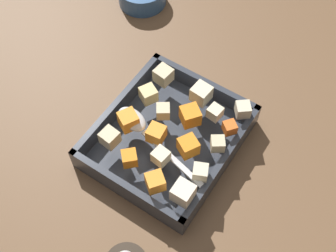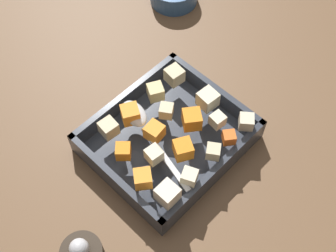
{
  "view_description": "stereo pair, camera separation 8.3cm",
  "coord_description": "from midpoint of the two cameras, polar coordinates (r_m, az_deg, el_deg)",
  "views": [
    {
      "loc": [
        -0.36,
        -0.26,
        0.77
      ],
      "look_at": [
        0.01,
        -0.02,
        0.06
      ],
      "focal_mm": 48.33,
      "sensor_mm": 36.0,
      "label": 1
    },
    {
      "loc": [
        -0.31,
        -0.33,
        0.77
      ],
      "look_at": [
        0.01,
        -0.02,
        0.06
      ],
      "focal_mm": 48.33,
      "sensor_mm": 36.0,
      "label": 2
    }
  ],
  "objects": [
    {
      "name": "potato_chunk_under_handle",
      "position": [
        0.85,
        -3.42,
        1.65
      ],
      "size": [
        0.03,
        0.03,
        0.03
      ],
      "primitive_type": "cube",
      "rotation": [
        0.0,
        0.0,
        2.17
      ],
      "color": "beige",
      "rests_on": "baking_dish"
    },
    {
      "name": "parsnip_chunk_mid_right",
      "position": [
        0.76,
        -1.23,
        -8.68
      ],
      "size": [
        0.03,
        0.03,
        0.03
      ],
      "primitive_type": "cube",
      "rotation": [
        0.0,
        0.0,
        4.72
      ],
      "color": "silver",
      "rests_on": "baking_dish"
    },
    {
      "name": "baking_dish",
      "position": [
        0.88,
        -2.72,
        -1.88
      ],
      "size": [
        0.28,
        0.25,
        0.05
      ],
      "color": "#333842",
      "rests_on": "ground_plane"
    },
    {
      "name": "carrot_chunk_near_right",
      "position": [
        0.8,
        -7.89,
        -4.27
      ],
      "size": [
        0.04,
        0.04,
        0.03
      ],
      "primitive_type": "cube",
      "rotation": [
        0.0,
        0.0,
        0.77
      ],
      "color": "orange",
      "rests_on": "baking_dish"
    },
    {
      "name": "potato_chunk_far_left",
      "position": [
        0.87,
        -5.23,
        3.79
      ],
      "size": [
        0.04,
        0.04,
        0.03
      ],
      "primitive_type": "cube",
      "rotation": [
        0.0,
        0.0,
        2.65
      ],
      "color": "#E0CC89",
      "rests_on": "baking_dish"
    },
    {
      "name": "potato_chunk_near_left",
      "position": [
        0.81,
        3.38,
        -2.49
      ],
      "size": [
        0.03,
        0.03,
        0.02
      ],
      "primitive_type": "cube",
      "rotation": [
        0.0,
        0.0,
        5.32
      ],
      "color": "beige",
      "rests_on": "baking_dish"
    },
    {
      "name": "carrot_chunk_rim_edge",
      "position": [
        0.84,
        -7.86,
        0.49
      ],
      "size": [
        0.04,
        0.04,
        0.03
      ],
      "primitive_type": "cube",
      "rotation": [
        0.0,
        0.0,
        4.2
      ],
      "color": "orange",
      "rests_on": "baking_dish"
    },
    {
      "name": "potato_chunk_front_center",
      "position": [
        0.78,
        1.06,
        -6.1
      ],
      "size": [
        0.03,
        0.03,
        0.03
      ],
      "primitive_type": "cube",
      "rotation": [
        0.0,
        0.0,
        3.57
      ],
      "color": "beige",
      "rests_on": "baking_dish"
    },
    {
      "name": "carrot_chunk_far_right",
      "position": [
        0.83,
        4.97,
        -0.43
      ],
      "size": [
        0.03,
        0.03,
        0.02
      ],
      "primitive_type": "cube",
      "rotation": [
        0.0,
        0.0,
        5.62
      ],
      "color": "orange",
      "rests_on": "baking_dish"
    },
    {
      "name": "carrot_chunk_corner_ne",
      "position": [
        0.8,
        -0.38,
        -2.82
      ],
      "size": [
        0.04,
        0.04,
        0.03
      ],
      "primitive_type": "cube",
      "rotation": [
        0.0,
        0.0,
        5.77
      ],
      "color": "orange",
      "rests_on": "baking_dish"
    },
    {
      "name": "potato_chunk_heap_side",
      "position": [
        0.85,
        3.16,
        1.5
      ],
      "size": [
        0.03,
        0.03,
        0.02
      ],
      "primitive_type": "cube",
      "rotation": [
        0.0,
        0.0,
        4.6
      ],
      "color": "beige",
      "rests_on": "baking_dish"
    },
    {
      "name": "potato_chunk_heap_top",
      "position": [
        0.87,
        1.47,
        3.89
      ],
      "size": [
        0.04,
        0.04,
        0.03
      ],
      "primitive_type": "cube",
      "rotation": [
        0.0,
        0.0,
        4.62
      ],
      "color": "beige",
      "rests_on": "baking_dish"
    },
    {
      "name": "carrot_chunk_corner_sw",
      "position": [
        0.82,
        -4.4,
        -1.22
      ],
      "size": [
        0.03,
        0.03,
        0.03
      ],
      "primitive_type": "cube",
      "rotation": [
        0.0,
        0.0,
        3.27
      ],
      "color": "orange",
      "rests_on": "baking_dish"
    },
    {
      "name": "ground_plane",
      "position": [
        0.89,
        -4.04,
        -2.29
      ],
      "size": [
        4.0,
        4.0,
        0.0
      ],
      "primitive_type": "plane",
      "color": "brown"
    },
    {
      "name": "potato_chunk_corner_se",
      "position": [
        0.83,
        -10.24,
        -1.69
      ],
      "size": [
        0.03,
        0.03,
        0.03
      ],
      "primitive_type": "cube",
      "rotation": [
        0.0,
        0.0,
        4.61
      ],
      "color": "beige",
      "rests_on": "baking_dish"
    },
    {
      "name": "serving_spoon",
      "position": [
        0.84,
        -6.8,
        0.05
      ],
      "size": [
        0.07,
        0.22,
        0.02
      ],
      "rotation": [
        0.0,
        0.0,
        4.48
      ],
      "color": "silver",
      "rests_on": "baking_dish"
    },
    {
      "name": "carrot_chunk_near_spoon",
      "position": [
        0.78,
        -4.71,
        -7.3
      ],
      "size": [
        0.04,
        0.04,
        0.03
      ],
      "primitive_type": "cube",
      "rotation": [
        0.0,
        0.0,
        0.92
      ],
      "color": "orange",
      "rests_on": "baking_dish"
    },
    {
      "name": "carrot_chunk_center",
      "position": [
        0.84,
        -0.01,
        1.08
      ],
      "size": [
        0.05,
        0.05,
        0.03
      ],
      "primitive_type": "cube",
      "rotation": [
        0.0,
        0.0,
        0.92
      ],
      "color": "orange",
      "rests_on": "baking_dish"
    },
    {
      "name": "potato_chunk_mid_left",
      "position": [
        0.8,
        -3.91,
        -4.11
      ],
      "size": [
        0.03,
        0.03,
        0.03
      ],
      "primitive_type": "cube",
      "rotation": [
        0.0,
        0.0,
        6.15
      ],
      "color": "beige",
      "rests_on": "baking_dish"
    },
    {
      "name": "potato_chunk_back_center",
      "position": [
        0.9,
        -3.26,
        6.22
      ],
      "size": [
        0.03,
        0.03,
        0.03
      ],
      "primitive_type": "cube",
      "rotation": [
        0.0,
        0.0,
        4.59
      ],
      "color": "beige",
      "rests_on": "baking_dish"
    },
    {
      "name": "parsnip_chunk_corner_nw",
      "position": [
        0.85,
        6.69,
        1.85
      ],
      "size": [
        0.04,
        0.04,
        0.03
      ],
      "primitive_type": "cube",
      "rotation": [
        0.0,
        0.0,
        0.68
      ],
      "color": "beige",
      "rests_on": "baking_dish"
    }
  ]
}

